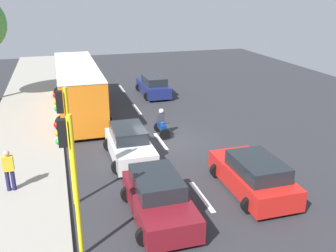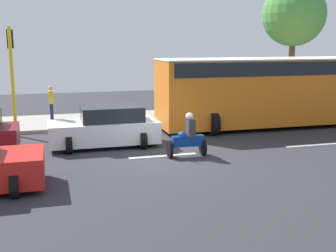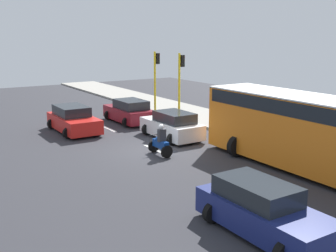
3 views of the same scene
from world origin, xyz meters
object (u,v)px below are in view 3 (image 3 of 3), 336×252
object	(u,v)px
traffic_light_midblock	(180,78)
car_red	(73,120)
car_maroon	(129,112)
city_bus	(316,130)
motorcycle	(160,142)
car_white	(172,126)
pedestrian_near_signal	(222,106)
traffic_light_corner	(156,74)
car_dark_blue	(263,211)

from	to	relation	value
traffic_light_midblock	car_red	bearing A→B (deg)	171.19
car_maroon	city_bus	xyz separation A→B (m)	(1.80, -13.25, 1.13)
city_bus	motorcycle	size ratio (longest dim) A/B	7.19
car_white	pedestrian_near_signal	xyz separation A→B (m)	(5.11, 1.92, 0.35)
traffic_light_corner	car_white	bearing A→B (deg)	-113.67
traffic_light_corner	traffic_light_midblock	distance (m)	3.10
car_dark_blue	city_bus	distance (m)	6.52
car_red	traffic_light_corner	xyz separation A→B (m)	(6.92, 2.02, 2.22)
city_bus	traffic_light_corner	size ratio (longest dim) A/B	2.44
car_white	traffic_light_corner	xyz separation A→B (m)	(2.85, 6.51, 2.22)
car_red	car_maroon	distance (m)	4.09
car_red	motorcycle	distance (m)	7.21
pedestrian_near_signal	traffic_light_corner	distance (m)	5.45
car_maroon	car_white	world-z (taller)	same
car_red	traffic_light_midblock	distance (m)	7.35
pedestrian_near_signal	traffic_light_corner	size ratio (longest dim) A/B	0.38
car_dark_blue	pedestrian_near_signal	xyz separation A→B (m)	(9.10, 12.89, 0.35)
car_white	traffic_light_midblock	xyz separation A→B (m)	(2.85, 3.41, 2.22)
traffic_light_corner	car_maroon	bearing A→B (deg)	-154.28
car_white	car_maroon	bearing A→B (deg)	90.30
car_maroon	car_white	distance (m)	5.12
car_maroon	motorcycle	bearing A→B (deg)	-106.45
city_bus	traffic_light_corner	xyz separation A→B (m)	(1.08, 14.63, 1.08)
car_dark_blue	city_bus	world-z (taller)	city_bus
car_red	pedestrian_near_signal	distance (m)	9.54
pedestrian_near_signal	traffic_light_midblock	bearing A→B (deg)	146.44
car_maroon	city_bus	size ratio (longest dim) A/B	0.38
traffic_light_midblock	motorcycle	bearing A→B (deg)	-130.94
traffic_light_corner	traffic_light_midblock	size ratio (longest dim) A/B	1.00
car_white	motorcycle	distance (m)	3.38
car_dark_blue	traffic_light_midblock	size ratio (longest dim) A/B	0.96
traffic_light_midblock	car_white	bearing A→B (deg)	-129.90
pedestrian_near_signal	motorcycle	bearing A→B (deg)	-149.10
city_bus	traffic_light_midblock	xyz separation A→B (m)	(1.08, 11.54, 1.08)
car_dark_blue	car_white	size ratio (longest dim) A/B	1.07
motorcycle	traffic_light_corner	xyz separation A→B (m)	(5.13, 9.01, 2.29)
car_maroon	city_bus	distance (m)	13.42
car_dark_blue	motorcycle	bearing A→B (deg)	78.57
car_red	traffic_light_midblock	bearing A→B (deg)	-8.81
car_red	city_bus	xyz separation A→B (m)	(5.84, -12.61, 1.13)
car_maroon	car_red	bearing A→B (deg)	-171.06
car_white	pedestrian_near_signal	bearing A→B (deg)	20.57
traffic_light_midblock	pedestrian_near_signal	bearing A→B (deg)	-33.56
car_dark_blue	traffic_light_corner	size ratio (longest dim) A/B	0.96
car_white	motorcycle	world-z (taller)	motorcycle
motorcycle	traffic_light_midblock	xyz separation A→B (m)	(5.13, 5.91, 2.29)
car_maroon	pedestrian_near_signal	xyz separation A→B (m)	(5.13, -3.20, 0.35)
car_maroon	traffic_light_corner	size ratio (longest dim) A/B	0.92
car_red	pedestrian_near_signal	xyz separation A→B (m)	(9.18, -2.57, 0.35)
car_dark_blue	motorcycle	distance (m)	8.64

